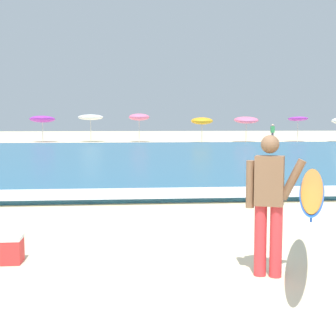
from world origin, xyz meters
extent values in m
plane|color=beige|center=(0.00, 0.00, 0.00)|extent=(160.00, 160.00, 0.00)
cube|color=teal|center=(0.00, 19.56, 0.07)|extent=(120.00, 28.00, 0.14)
cube|color=white|center=(0.00, 6.16, 0.15)|extent=(120.00, 1.75, 0.01)
cylinder|color=red|center=(0.92, 0.14, 0.44)|extent=(0.15, 0.15, 0.88)
cylinder|color=red|center=(1.09, 0.07, 0.44)|extent=(0.15, 0.15, 0.88)
cube|color=brown|center=(1.00, 0.10, 1.18)|extent=(0.40, 0.33, 0.60)
sphere|color=brown|center=(1.00, 0.10, 1.62)|extent=(0.22, 0.22, 0.22)
cylinder|color=brown|center=(0.79, 0.19, 1.13)|extent=(0.10, 0.10, 0.58)
cylinder|color=brown|center=(1.26, 0.02, 1.20)|extent=(0.33, 0.21, 0.51)
ellipsoid|color=orange|center=(1.46, -0.08, 1.13)|extent=(1.29, 2.73, 0.23)
ellipsoid|color=blue|center=(1.46, -0.08, 1.11)|extent=(1.35, 2.84, 0.19)
cube|color=blue|center=(1.04, -1.13, 1.01)|extent=(0.07, 0.14, 0.14)
cylinder|color=beige|center=(-7.70, 37.71, 0.95)|extent=(0.05, 0.05, 1.91)
ellipsoid|color=purple|center=(-7.70, 37.71, 1.99)|extent=(2.17, 2.21, 0.75)
cylinder|color=beige|center=(-3.59, 37.89, 1.04)|extent=(0.05, 0.05, 2.08)
ellipsoid|color=white|center=(-3.59, 37.89, 2.16)|extent=(2.20, 2.20, 0.49)
cylinder|color=beige|center=(0.62, 37.18, 1.04)|extent=(0.05, 0.05, 2.08)
ellipsoid|color=pink|center=(0.62, 37.18, 2.17)|extent=(1.80, 1.80, 0.60)
cylinder|color=beige|center=(5.85, 35.39, 0.88)|extent=(0.05, 0.05, 1.75)
ellipsoid|color=#F4A31E|center=(5.85, 35.39, 1.84)|extent=(1.84, 1.86, 0.66)
cylinder|color=beige|center=(9.77, 35.90, 0.91)|extent=(0.05, 0.05, 1.83)
ellipsoid|color=pink|center=(9.77, 35.90, 1.91)|extent=(2.10, 2.14, 0.76)
cylinder|color=beige|center=(14.65, 36.76, 0.98)|extent=(0.05, 0.05, 1.97)
ellipsoid|color=purple|center=(14.65, 36.76, 2.02)|extent=(1.77, 1.79, 0.52)
cylinder|color=#383842|center=(12.04, 35.69, 0.42)|extent=(0.20, 0.20, 0.84)
cube|color=#338C4C|center=(12.04, 35.69, 1.11)|extent=(0.32, 0.20, 0.54)
sphere|color=beige|center=(12.04, 35.69, 1.48)|extent=(0.20, 0.20, 0.20)
cube|color=red|center=(-2.35, 0.97, 0.16)|extent=(0.48, 0.34, 0.32)
cube|color=white|center=(-2.35, 0.97, 0.35)|extent=(0.49, 0.35, 0.05)
camera|label=1|loc=(-0.74, -5.63, 1.91)|focal=52.54mm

